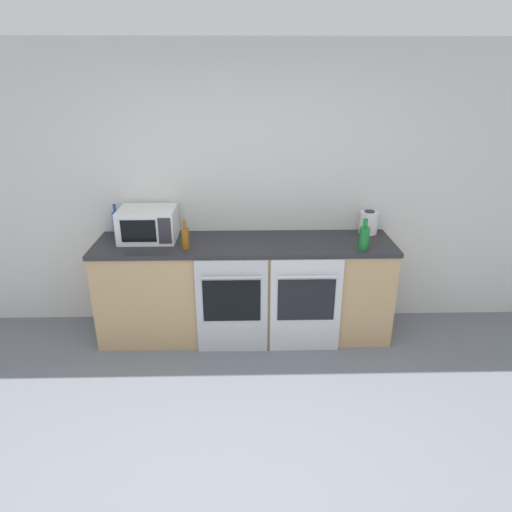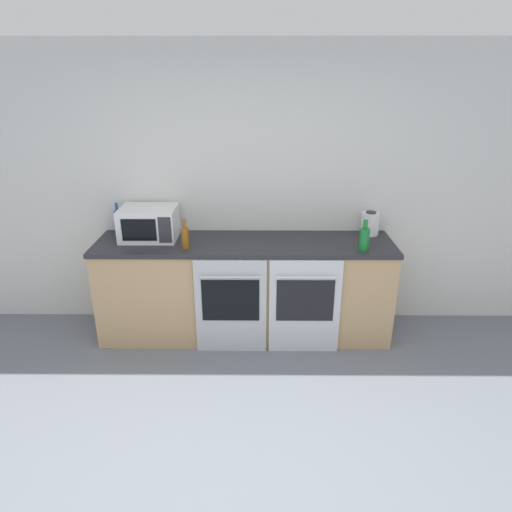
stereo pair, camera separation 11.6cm
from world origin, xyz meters
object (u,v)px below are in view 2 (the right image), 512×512
object	(u,v)px
bottle_green	(364,238)
kettle	(370,223)
microwave	(149,223)
oven_left	(231,306)
oven_right	(305,306)
bottle_amber	(185,237)
bottle_blue	(118,221)

from	to	relation	value
bottle_green	kettle	xyz separation A→B (m)	(0.14, 0.41, -0.00)
microwave	kettle	size ratio (longest dim) A/B	2.28
oven_left	microwave	world-z (taller)	microwave
microwave	bottle_green	size ratio (longest dim) A/B	1.86
oven_right	bottle_green	size ratio (longest dim) A/B	3.27
bottle_amber	oven_right	bearing A→B (deg)	-9.38
microwave	bottle_green	bearing A→B (deg)	-8.76
bottle_green	oven_left	bearing A→B (deg)	-173.48
bottle_green	kettle	bearing A→B (deg)	70.97
microwave	kettle	world-z (taller)	microwave
bottle_amber	kettle	distance (m)	1.70
oven_right	bottle_amber	size ratio (longest dim) A/B	3.40
bottle_green	bottle_blue	bearing A→B (deg)	168.84
oven_left	oven_right	xyz separation A→B (m)	(0.64, 0.00, 0.00)
oven_right	kettle	size ratio (longest dim) A/B	4.02
oven_right	microwave	world-z (taller)	microwave
microwave	kettle	xyz separation A→B (m)	(2.02, 0.12, -0.04)
microwave	bottle_green	distance (m)	1.90
bottle_amber	microwave	bearing A→B (deg)	145.40
microwave	bottle_amber	size ratio (longest dim) A/B	1.93
bottle_green	bottle_amber	size ratio (longest dim) A/B	1.04
oven_right	bottle_amber	xyz separation A→B (m)	(-1.03, 0.17, 0.57)
bottle_blue	kettle	xyz separation A→B (m)	(2.34, -0.03, -0.01)
oven_left	bottle_amber	world-z (taller)	bottle_amber
microwave	kettle	distance (m)	2.02
oven_left	microwave	bearing A→B (deg)	150.78
oven_left	oven_right	world-z (taller)	same
microwave	bottle_amber	world-z (taller)	microwave
oven_left	bottle_green	distance (m)	1.27
bottle_blue	bottle_amber	world-z (taller)	bottle_blue
oven_left	kettle	bearing A→B (deg)	22.96
bottle_blue	kettle	bearing A→B (deg)	-0.62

